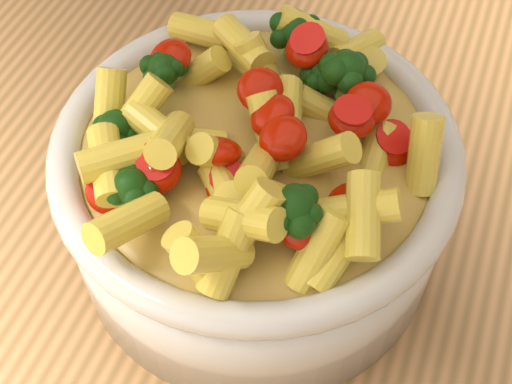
% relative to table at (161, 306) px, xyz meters
% --- Properties ---
extents(table, '(1.20, 0.80, 0.90)m').
position_rel_table_xyz_m(table, '(0.00, 0.00, 0.00)').
color(table, tan).
rests_on(table, ground).
extents(serving_bowl, '(0.27, 0.27, 0.11)m').
position_rel_table_xyz_m(serving_bowl, '(0.08, 0.03, 0.16)').
color(serving_bowl, silver).
rests_on(serving_bowl, table).
extents(pasta_salad, '(0.21, 0.21, 0.05)m').
position_rel_table_xyz_m(pasta_salad, '(0.08, 0.03, 0.23)').
color(pasta_salad, '#EFD04B').
rests_on(pasta_salad, serving_bowl).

